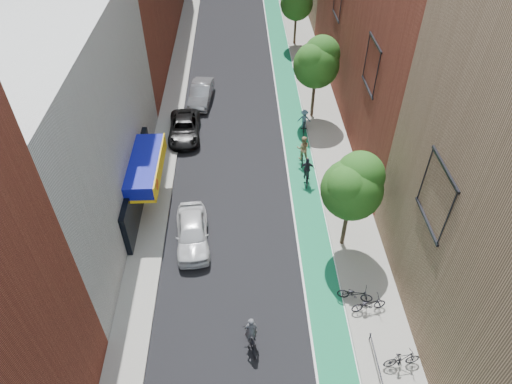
{
  "coord_description": "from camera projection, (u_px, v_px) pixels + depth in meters",
  "views": [
    {
      "loc": [
        -0.21,
        -7.97,
        20.54
      ],
      "look_at": [
        0.61,
        13.2,
        1.5
      ],
      "focal_mm": 32.0,
      "sensor_mm": 36.0,
      "label": 1
    }
  ],
  "objects": [
    {
      "name": "cyclist_lane_mid",
      "position": [
        307.0,
        174.0,
        30.93
      ],
      "size": [
        1.02,
        1.61,
        2.03
      ],
      "rotation": [
        0.0,
        0.0,
        3.05
      ],
      "color": "black",
      "rests_on": "ground"
    },
    {
      "name": "tree_mid",
      "position": [
        317.0,
        61.0,
        34.41
      ],
      "size": [
        3.55,
        3.53,
        6.74
      ],
      "color": "#332619",
      "rests_on": "ground"
    },
    {
      "name": "parked_bike_mid",
      "position": [
        402.0,
        359.0,
        21.09
      ],
      "size": [
        1.82,
        0.71,
        1.06
      ],
      "primitive_type": "imported",
      "rotation": [
        0.0,
        0.0,
        1.69
      ],
      "color": "black",
      "rests_on": "sidewalk_right"
    },
    {
      "name": "cyclist_lane_far",
      "position": [
        304.0,
        123.0,
        35.54
      ],
      "size": [
        1.08,
        1.91,
        1.91
      ],
      "rotation": [
        0.0,
        0.0,
        2.99
      ],
      "color": "black",
      "rests_on": "ground"
    },
    {
      "name": "building_left_white",
      "position": [
        50.0,
        129.0,
        25.74
      ],
      "size": [
        8.0,
        20.0,
        12.0
      ],
      "primitive_type": "cube",
      "color": "silver",
      "rests_on": "ground"
    },
    {
      "name": "sidewalk_left",
      "position": [
        173.0,
        106.0,
        38.76
      ],
      "size": [
        2.0,
        68.0,
        0.15
      ],
      "primitive_type": "cube",
      "color": "gray",
      "rests_on": "ground"
    },
    {
      "name": "sidewalk_right",
      "position": [
        319.0,
        103.0,
        39.12
      ],
      "size": [
        3.0,
        68.0,
        0.15
      ],
      "primitive_type": "cube",
      "color": "gray",
      "rests_on": "ground"
    },
    {
      "name": "tree_far",
      "position": [
        297.0,
        1.0,
        45.07
      ],
      "size": [
        3.3,
        3.25,
        6.21
      ],
      "color": "#332619",
      "rests_on": "ground"
    },
    {
      "name": "bike_lane",
      "position": [
        290.0,
        104.0,
        39.1
      ],
      "size": [
        2.0,
        68.0,
        0.01
      ],
      "primitive_type": "cube",
      "color": "#15764E",
      "rests_on": "ground"
    },
    {
      "name": "cyclist_lane_near",
      "position": [
        303.0,
        151.0,
        32.43
      ],
      "size": [
        0.98,
        1.53,
        2.23
      ],
      "rotation": [
        0.0,
        0.0,
        3.05
      ],
      "color": "black",
      "rests_on": "ground"
    },
    {
      "name": "parked_bike_far",
      "position": [
        355.0,
        294.0,
        23.85
      ],
      "size": [
        1.96,
        1.11,
        0.97
      ],
      "primitive_type": "imported",
      "rotation": [
        0.0,
        0.0,
        1.3
      ],
      "color": "black",
      "rests_on": "sidewalk_right"
    },
    {
      "name": "cyclist_lead",
      "position": [
        251.0,
        337.0,
        21.92
      ],
      "size": [
        1.01,
        1.97,
        2.1
      ],
      "rotation": [
        0.0,
        0.0,
        3.34
      ],
      "color": "black",
      "rests_on": "ground"
    },
    {
      "name": "parked_bike_near",
      "position": [
        369.0,
        304.0,
        23.38
      ],
      "size": [
        1.92,
        0.93,
        0.97
      ],
      "primitive_type": "imported",
      "rotation": [
        0.0,
        0.0,
        1.73
      ],
      "color": "black",
      "rests_on": "sidewalk_right"
    },
    {
      "name": "parked_car_black",
      "position": [
        184.0,
        128.0,
        35.17
      ],
      "size": [
        2.52,
        5.12,
        1.4
      ],
      "primitive_type": "imported",
      "rotation": [
        0.0,
        0.0,
        0.04
      ],
      "color": "black",
      "rests_on": "ground"
    },
    {
      "name": "parked_car_white",
      "position": [
        192.0,
        232.0,
        26.88
      ],
      "size": [
        2.33,
        4.87,
        1.6
      ],
      "primitive_type": "imported",
      "rotation": [
        0.0,
        0.0,
        0.09
      ],
      "color": "silver",
      "rests_on": "ground"
    },
    {
      "name": "tree_near",
      "position": [
        353.0,
        185.0,
        24.16
      ],
      "size": [
        3.4,
        3.36,
        6.42
      ],
      "color": "#332619",
      "rests_on": "ground"
    },
    {
      "name": "parked_car_silver",
      "position": [
        201.0,
        93.0,
        38.98
      ],
      "size": [
        2.12,
        4.86,
        1.56
      ],
      "primitive_type": "imported",
      "rotation": [
        0.0,
        0.0,
        -0.1
      ],
      "color": "gray",
      "rests_on": "ground"
    }
  ]
}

